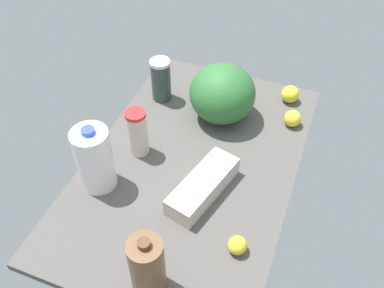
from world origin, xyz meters
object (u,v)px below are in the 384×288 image
(watermelon, at_px, (222,94))
(tumbler_cup, at_px, (137,132))
(chocolate_milk_jug, at_px, (147,267))
(shaker_bottle, at_px, (161,80))
(milk_jug, at_px, (94,159))
(lemon_loose, at_px, (293,118))
(egg_carton, at_px, (203,186))
(lemon_beside_bowl, at_px, (290,94))
(lemon_near_front, at_px, (237,245))

(watermelon, distance_m, tumbler_cup, 0.38)
(chocolate_milk_jug, xyz_separation_m, shaker_bottle, (0.82, 0.32, -0.02))
(milk_jug, xyz_separation_m, lemon_loose, (0.55, -0.58, -0.09))
(tumbler_cup, bearing_deg, egg_carton, -109.40)
(chocolate_milk_jug, bearing_deg, shaker_bottle, 21.64)
(lemon_loose, bearing_deg, milk_jug, 133.55)
(egg_carton, relative_size, tumbler_cup, 1.59)
(egg_carton, xyz_separation_m, watermelon, (0.41, 0.07, 0.08))
(egg_carton, distance_m, shaker_bottle, 0.56)
(milk_jug, distance_m, lemon_beside_bowl, 0.89)
(shaker_bottle, bearing_deg, chocolate_milk_jug, -158.36)
(tumbler_cup, distance_m, lemon_loose, 0.63)
(lemon_near_front, distance_m, lemon_beside_bowl, 0.79)
(egg_carton, xyz_separation_m, milk_jug, (-0.09, 0.36, 0.09))
(lemon_near_front, relative_size, lemon_beside_bowl, 0.80)
(tumbler_cup, height_order, lemon_near_front, tumbler_cup)
(chocolate_milk_jug, xyz_separation_m, lemon_beside_bowl, (1.00, -0.20, -0.07))
(egg_carton, relative_size, shaker_bottle, 1.63)
(chocolate_milk_jug, relative_size, milk_jug, 0.91)
(shaker_bottle, distance_m, lemon_near_front, 0.81)
(egg_carton, relative_size, lemon_loose, 4.50)
(lemon_beside_bowl, bearing_deg, egg_carton, 163.94)
(lemon_loose, bearing_deg, lemon_near_front, 176.51)
(watermelon, bearing_deg, lemon_near_front, -157.18)
(watermelon, xyz_separation_m, shaker_bottle, (0.02, 0.28, -0.02))
(chocolate_milk_jug, height_order, lemon_loose, chocolate_milk_jug)
(egg_carton, bearing_deg, lemon_near_front, -120.32)
(chocolate_milk_jug, height_order, watermelon, same)
(lemon_loose, bearing_deg, watermelon, 100.33)
(milk_jug, relative_size, lemon_beside_bowl, 3.46)
(tumbler_cup, height_order, shaker_bottle, tumbler_cup)
(milk_jug, height_order, shaker_bottle, milk_jug)
(egg_carton, distance_m, lemon_loose, 0.51)
(lemon_beside_bowl, bearing_deg, lemon_near_front, -179.81)
(tumbler_cup, distance_m, shaker_bottle, 0.33)
(lemon_near_front, bearing_deg, milk_jug, 80.61)
(watermelon, distance_m, lemon_near_front, 0.65)
(tumbler_cup, distance_m, lemon_near_front, 0.56)
(egg_carton, distance_m, watermelon, 0.43)
(chocolate_milk_jug, xyz_separation_m, lemon_near_front, (0.21, -0.20, -0.08))
(tumbler_cup, bearing_deg, chocolate_milk_jug, -150.84)
(milk_jug, bearing_deg, lemon_near_front, -99.39)
(watermelon, bearing_deg, milk_jug, 149.56)
(egg_carton, height_order, watermelon, watermelon)
(watermelon, height_order, lemon_loose, watermelon)
(chocolate_milk_jug, bearing_deg, milk_jug, 48.81)
(milk_jug, height_order, lemon_near_front, milk_jug)
(watermelon, height_order, milk_jug, milk_jug)
(milk_jug, xyz_separation_m, lemon_beside_bowl, (0.70, -0.54, -0.09))
(chocolate_milk_jug, xyz_separation_m, lemon_loose, (0.85, -0.24, -0.08))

